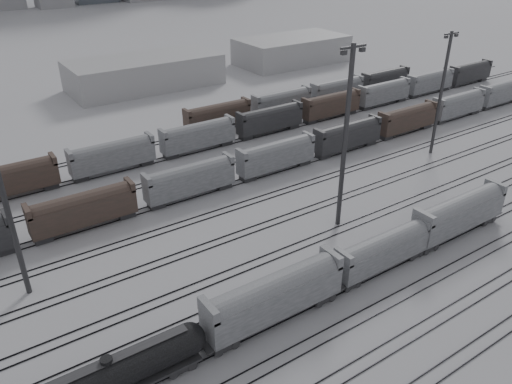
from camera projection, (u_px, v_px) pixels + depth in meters
ground at (375, 279)px, 61.82m from camera, size 900.00×900.00×0.00m
tracks at (289, 218)px, 74.60m from camera, size 220.00×71.50×0.16m
tank_car_b at (109, 377)px, 44.92m from camera, size 19.37×3.23×4.79m
hopper_car_a at (274, 295)px, 53.53m from camera, size 16.72×3.32×5.98m
hopper_car_b at (383, 249)px, 62.05m from camera, size 14.34×2.85×5.13m
hopper_car_c at (459, 212)px, 69.21m from camera, size 16.44×3.27×5.88m
light_mast_b at (3, 195)px, 53.46m from camera, size 3.98×0.64×24.87m
light_mast_c at (345, 136)px, 66.93m from camera, size 4.18×0.67×26.10m
light_mast_d at (441, 92)px, 90.83m from camera, size 3.66×0.59×22.88m
bg_string_near at (276, 157)px, 87.90m from camera, size 151.00×3.00×5.60m
bg_string_mid at (270, 120)px, 104.55m from camera, size 151.00×3.00×5.60m
bg_string_far at (310, 97)px, 119.05m from camera, size 66.00×3.00×5.60m
warehouse_mid at (145, 72)px, 134.47m from camera, size 40.00×18.00×8.00m
warehouse_right at (292, 50)px, 159.14m from camera, size 35.00×18.00×8.00m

